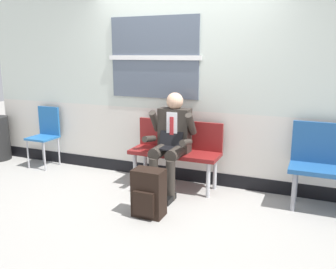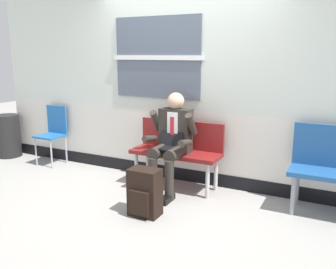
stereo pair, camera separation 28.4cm
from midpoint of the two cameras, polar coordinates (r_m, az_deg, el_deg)
name	(u,v)px [view 1 (the left image)]	position (r m, az deg, el deg)	size (l,w,h in m)	color
ground_plane	(165,195)	(4.50, -2.32, -9.58)	(18.00, 18.00, 0.00)	gray
station_wall	(183,85)	(4.76, 0.73, 7.89)	(6.32, 0.17, 2.63)	beige
bench_with_person	(177,148)	(4.63, -0.39, -2.13)	(1.16, 0.42, 0.86)	maroon
person_seated	(171,140)	(4.42, -1.38, -0.93)	(0.57, 0.70, 1.24)	#2D2823
backpack	(149,193)	(3.87, -5.25, -9.35)	(0.33, 0.26, 0.52)	black
folding_chair	(46,131)	(5.86, -20.21, 0.52)	(0.38, 0.38, 0.91)	#1E5999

